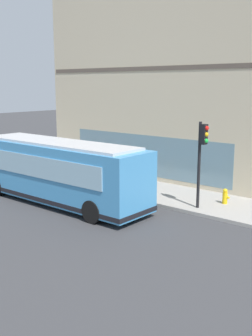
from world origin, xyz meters
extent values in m
plane|color=#38383A|center=(0.00, 0.00, 0.00)|extent=(120.00, 120.00, 0.00)
cube|color=#9E9991|center=(4.50, 0.00, 0.07)|extent=(3.80, 40.00, 0.15)
cube|color=beige|center=(10.08, 0.00, 6.04)|extent=(7.36, 16.20, 12.08)
cube|color=brown|center=(6.55, 0.00, 6.64)|extent=(0.36, 15.88, 0.24)
cube|color=slate|center=(6.45, 0.00, 1.60)|extent=(0.12, 11.34, 2.40)
cube|color=#3F8CC6|center=(-0.02, 0.39, 1.60)|extent=(2.62, 10.03, 2.70)
cube|color=silver|center=(-0.02, 0.39, 3.01)|extent=(2.23, 9.02, 0.12)
cube|color=#8CB2C6|center=(1.25, 0.41, 2.00)|extent=(0.16, 8.20, 1.00)
cube|color=#8CB2C6|center=(-1.29, 0.38, 2.00)|extent=(0.16, 8.20, 1.00)
cube|color=black|center=(-0.02, 0.39, 0.43)|extent=(2.66, 10.07, 0.20)
cylinder|color=black|center=(1.09, 4.01, 0.50)|extent=(0.31, 1.00, 1.00)
cylinder|color=black|center=(1.17, -2.99, 0.50)|extent=(0.31, 1.00, 1.00)
cylinder|color=black|center=(-1.13, -3.02, 0.50)|extent=(0.31, 1.00, 1.00)
cylinder|color=black|center=(3.29, -5.47, 2.14)|extent=(0.14, 0.14, 3.97)
cube|color=black|center=(3.29, -5.66, 3.57)|extent=(0.32, 0.24, 0.90)
sphere|color=red|center=(3.29, -5.79, 3.85)|extent=(0.20, 0.20, 0.20)
sphere|color=yellow|center=(3.29, -5.79, 3.57)|extent=(0.20, 0.20, 0.20)
sphere|color=green|center=(3.29, -5.79, 3.29)|extent=(0.20, 0.20, 0.20)
cylinder|color=yellow|center=(4.69, -6.13, 0.43)|extent=(0.24, 0.24, 0.55)
sphere|color=yellow|center=(4.69, -6.13, 0.78)|extent=(0.22, 0.22, 0.22)
cylinder|color=yellow|center=(4.69, -6.30, 0.48)|extent=(0.10, 0.12, 0.10)
cylinder|color=yellow|center=(4.86, -6.13, 0.48)|extent=(0.12, 0.10, 0.10)
cylinder|color=gold|center=(3.86, -0.08, 0.55)|extent=(0.14, 0.14, 0.79)
cylinder|color=gold|center=(3.98, 0.05, 0.55)|extent=(0.14, 0.14, 0.79)
cylinder|color=#3359A5|center=(3.92, -0.02, 1.26)|extent=(0.32, 0.32, 0.63)
sphere|color=#9E704C|center=(3.92, -0.02, 1.68)|extent=(0.21, 0.21, 0.21)
cylinder|color=#3F8C4C|center=(3.33, 6.62, 0.55)|extent=(0.14, 0.14, 0.80)
cylinder|color=#3F8C4C|center=(3.15, 6.62, 0.55)|extent=(0.14, 0.14, 0.80)
cylinder|color=silver|center=(3.24, 6.62, 1.27)|extent=(0.32, 0.32, 0.63)
sphere|color=tan|center=(3.24, 6.62, 1.69)|extent=(0.22, 0.22, 0.22)
cube|color=#BF3F19|center=(5.16, 3.71, 0.60)|extent=(0.44, 0.40, 0.90)
cube|color=#8CB2C6|center=(5.16, 3.50, 0.78)|extent=(0.35, 0.03, 0.30)
camera|label=1|loc=(-12.90, -14.96, 5.74)|focal=44.34mm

